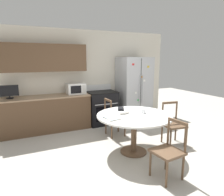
{
  "coord_description": "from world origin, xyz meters",
  "views": [
    {
      "loc": [
        -1.67,
        -2.84,
        1.82
      ],
      "look_at": [
        0.18,
        1.15,
        0.95
      ],
      "focal_mm": 32.0,
      "sensor_mm": 36.0,
      "label": 1
    }
  ],
  "objects_px": {
    "candle_glass": "(144,111)",
    "wallet": "(121,109)",
    "countertop_tv": "(9,91)",
    "dining_chair_far": "(114,118)",
    "refrigerator": "(134,89)",
    "microwave": "(76,89)",
    "oven_range": "(102,107)",
    "dining_chair_right": "(173,125)",
    "dining_chair_near": "(169,151)"
  },
  "relations": [
    {
      "from": "oven_range",
      "to": "dining_chair_right",
      "type": "height_order",
      "value": "oven_range"
    },
    {
      "from": "microwave",
      "to": "dining_chair_right",
      "type": "height_order",
      "value": "microwave"
    },
    {
      "from": "oven_range",
      "to": "dining_chair_far",
      "type": "relative_size",
      "value": 1.2
    },
    {
      "from": "dining_chair_right",
      "to": "candle_glass",
      "type": "bearing_deg",
      "value": 6.56
    },
    {
      "from": "oven_range",
      "to": "dining_chair_near",
      "type": "bearing_deg",
      "value": -91.4
    },
    {
      "from": "dining_chair_near",
      "to": "wallet",
      "type": "height_order",
      "value": "dining_chair_near"
    },
    {
      "from": "dining_chair_near",
      "to": "candle_glass",
      "type": "height_order",
      "value": "dining_chair_near"
    },
    {
      "from": "countertop_tv",
      "to": "dining_chair_far",
      "type": "distance_m",
      "value": 2.53
    },
    {
      "from": "candle_glass",
      "to": "wallet",
      "type": "xyz_separation_m",
      "value": [
        -0.31,
        0.39,
        -0.01
      ]
    },
    {
      "from": "dining_chair_near",
      "to": "candle_glass",
      "type": "relative_size",
      "value": 10.78
    },
    {
      "from": "oven_range",
      "to": "countertop_tv",
      "type": "bearing_deg",
      "value": 178.31
    },
    {
      "from": "microwave",
      "to": "countertop_tv",
      "type": "distance_m",
      "value": 1.58
    },
    {
      "from": "countertop_tv",
      "to": "dining_chair_far",
      "type": "bearing_deg",
      "value": -25.53
    },
    {
      "from": "dining_chair_far",
      "to": "refrigerator",
      "type": "bearing_deg",
      "value": 130.25
    },
    {
      "from": "dining_chair_far",
      "to": "dining_chair_right",
      "type": "bearing_deg",
      "value": 43.64
    },
    {
      "from": "dining_chair_near",
      "to": "dining_chair_far",
      "type": "height_order",
      "value": "same"
    },
    {
      "from": "dining_chair_right",
      "to": "wallet",
      "type": "height_order",
      "value": "dining_chair_right"
    },
    {
      "from": "refrigerator",
      "to": "microwave",
      "type": "xyz_separation_m",
      "value": [
        -1.72,
        0.1,
        0.11
      ]
    },
    {
      "from": "dining_chair_near",
      "to": "candle_glass",
      "type": "distance_m",
      "value": 1.06
    },
    {
      "from": "countertop_tv",
      "to": "candle_glass",
      "type": "bearing_deg",
      "value": -39.67
    },
    {
      "from": "refrigerator",
      "to": "countertop_tv",
      "type": "distance_m",
      "value": 3.3
    },
    {
      "from": "oven_range",
      "to": "dining_chair_far",
      "type": "xyz_separation_m",
      "value": [
        -0.08,
        -0.99,
        -0.03
      ]
    },
    {
      "from": "dining_chair_near",
      "to": "candle_glass",
      "type": "bearing_deg",
      "value": -17.12
    },
    {
      "from": "dining_chair_right",
      "to": "candle_glass",
      "type": "relative_size",
      "value": 10.78
    },
    {
      "from": "oven_range",
      "to": "countertop_tv",
      "type": "height_order",
      "value": "countertop_tv"
    },
    {
      "from": "microwave",
      "to": "wallet",
      "type": "relative_size",
      "value": 2.87
    },
    {
      "from": "oven_range",
      "to": "dining_chair_far",
      "type": "height_order",
      "value": "oven_range"
    },
    {
      "from": "oven_range",
      "to": "dining_chair_near",
      "type": "relative_size",
      "value": 1.2
    },
    {
      "from": "microwave",
      "to": "dining_chair_near",
      "type": "height_order",
      "value": "microwave"
    },
    {
      "from": "countertop_tv",
      "to": "wallet",
      "type": "xyz_separation_m",
      "value": [
        2.1,
        -1.61,
        -0.28
      ]
    },
    {
      "from": "dining_chair_right",
      "to": "dining_chair_near",
      "type": "distance_m",
      "value": 1.33
    },
    {
      "from": "dining_chair_far",
      "to": "candle_glass",
      "type": "bearing_deg",
      "value": 11.47
    },
    {
      "from": "dining_chair_right",
      "to": "wallet",
      "type": "relative_size",
      "value": 5.48
    },
    {
      "from": "microwave",
      "to": "countertop_tv",
      "type": "relative_size",
      "value": 1.17
    },
    {
      "from": "oven_range",
      "to": "candle_glass",
      "type": "relative_size",
      "value": 12.9
    },
    {
      "from": "dining_chair_near",
      "to": "dining_chair_far",
      "type": "distance_m",
      "value": 1.92
    },
    {
      "from": "dining_chair_right",
      "to": "wallet",
      "type": "bearing_deg",
      "value": -12.82
    },
    {
      "from": "countertop_tv",
      "to": "dining_chair_right",
      "type": "bearing_deg",
      "value": -32.76
    },
    {
      "from": "wallet",
      "to": "oven_range",
      "type": "bearing_deg",
      "value": 82.98
    },
    {
      "from": "refrigerator",
      "to": "candle_glass",
      "type": "bearing_deg",
      "value": -115.41
    },
    {
      "from": "oven_range",
      "to": "wallet",
      "type": "height_order",
      "value": "oven_range"
    },
    {
      "from": "microwave",
      "to": "candle_glass",
      "type": "distance_m",
      "value": 2.16
    },
    {
      "from": "refrigerator",
      "to": "dining_chair_far",
      "type": "relative_size",
      "value": 2.07
    },
    {
      "from": "oven_range",
      "to": "wallet",
      "type": "xyz_separation_m",
      "value": [
        -0.19,
        -1.54,
        0.32
      ]
    },
    {
      "from": "dining_chair_near",
      "to": "refrigerator",
      "type": "bearing_deg",
      "value": -26.93
    },
    {
      "from": "oven_range",
      "to": "wallet",
      "type": "distance_m",
      "value": 1.59
    },
    {
      "from": "refrigerator",
      "to": "dining_chair_near",
      "type": "relative_size",
      "value": 2.07
    },
    {
      "from": "dining_chair_far",
      "to": "candle_glass",
      "type": "height_order",
      "value": "dining_chair_far"
    },
    {
      "from": "oven_range",
      "to": "candle_glass",
      "type": "bearing_deg",
      "value": -86.52
    },
    {
      "from": "dining_chair_right",
      "to": "dining_chair_far",
      "type": "distance_m",
      "value": 1.35
    }
  ]
}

